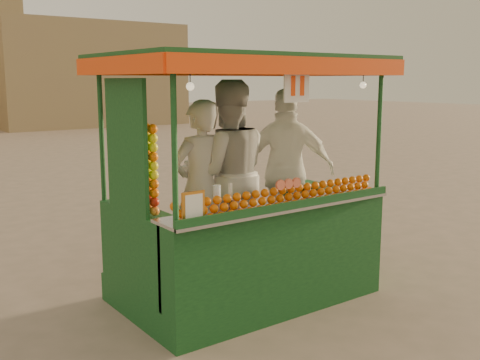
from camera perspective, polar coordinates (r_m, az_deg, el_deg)
ground at (r=6.27m, az=4.23°, el=-10.99°), size 90.00×90.00×0.00m
building_right at (r=30.43m, az=-15.60°, el=10.16°), size 9.00×6.00×5.00m
juice_cart at (r=5.73m, az=0.50°, el=-4.51°), size 2.73×1.77×2.48m
vendor_left at (r=5.74m, az=-4.01°, el=-0.75°), size 0.66×0.45×1.77m
vendor_middle at (r=5.95m, az=-1.27°, el=0.60°), size 1.15×1.03×1.96m
vendor_right at (r=6.50m, az=4.72°, el=0.94°), size 1.16×0.99×1.87m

